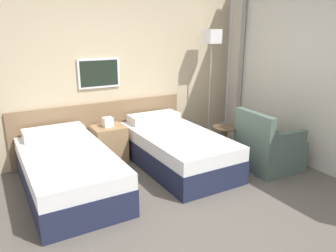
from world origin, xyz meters
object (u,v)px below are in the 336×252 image
bed_near_window (176,149)px  armchair (268,149)px  bed_near_door (68,171)px  floor_lamp (211,48)px  nightstand (109,143)px  side_table (225,137)px

bed_near_window → armchair: armchair is taller
bed_near_door → bed_near_window: 1.56m
bed_near_window → floor_lamp: size_ratio=0.98×
floor_lamp → nightstand: bearing=178.7°
bed_near_window → nightstand: bearing=138.7°
nightstand → armchair: bearing=-36.6°
side_table → armchair: bearing=-57.5°
side_table → armchair: size_ratio=0.63×
bed_near_door → armchair: armchair is taller
nightstand → bed_near_window: bearing=-41.3°
nightstand → floor_lamp: floor_lamp is taller
bed_near_window → nightstand: size_ratio=2.78×
floor_lamp → side_table: (-0.30, -0.82, -1.27)m
armchair → nightstand: bearing=57.4°
bed_near_window → armchair: size_ratio=2.21×
floor_lamp → bed_near_door: bearing=-166.2°
bed_near_window → floor_lamp: 1.86m
side_table → floor_lamp: bearing=69.9°
nightstand → bed_near_door: bearing=-138.7°
bed_near_door → nightstand: size_ratio=2.78×
armchair → floor_lamp: bearing=5.8°
nightstand → armchair: armchair is taller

